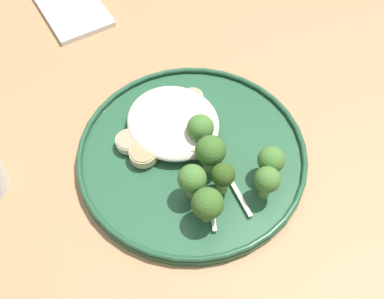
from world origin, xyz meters
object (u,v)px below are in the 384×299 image
object	(u,v)px
seared_scallop_center_golden	(129,141)
broccoli_floret_split_head	(207,204)
seared_scallop_half_hidden	(143,154)
broccoli_floret_rear_charred	(192,180)
broccoli_floret_tall_stalk	(200,128)
broccoli_floret_beside_noodles	(210,152)
seared_scallop_front_small	(193,98)
broccoli_floret_center_pile	(223,176)
seared_scallop_rear_pale	(170,111)
broccoli_floret_front_edge	(271,161)
dinner_plate	(192,155)
seared_scallop_right_edge	(193,145)
broccoli_floret_near_rim	(267,181)
folded_napkin	(70,6)

from	to	relation	value
seared_scallop_center_golden	broccoli_floret_split_head	distance (m)	0.14
seared_scallop_half_hidden	broccoli_floret_rear_charred	world-z (taller)	broccoli_floret_rear_charred
broccoli_floret_tall_stalk	broccoli_floret_beside_noodles	bearing A→B (deg)	-20.61
seared_scallop_half_hidden	broccoli_floret_tall_stalk	xyz separation A→B (m)	(0.02, 0.07, 0.02)
seared_scallop_front_small	broccoli_floret_rear_charred	world-z (taller)	broccoli_floret_rear_charred
seared_scallop_center_golden	broccoli_floret_center_pile	xyz separation A→B (m)	(0.12, 0.05, 0.02)
seared_scallop_rear_pale	broccoli_floret_tall_stalk	xyz separation A→B (m)	(0.06, 0.00, 0.02)
broccoli_floret_front_edge	dinner_plate	bearing A→B (deg)	-145.55
seared_scallop_rear_pale	broccoli_floret_beside_noodles	size ratio (longest dim) A/B	0.54
seared_scallop_right_edge	broccoli_floret_front_edge	bearing A→B (deg)	31.32
broccoli_floret_center_pile	broccoli_floret_split_head	size ratio (longest dim) A/B	0.88
broccoli_floret_tall_stalk	seared_scallop_right_edge	bearing A→B (deg)	-77.20
broccoli_floret_front_edge	broccoli_floret_beside_noodles	distance (m)	0.07
seared_scallop_right_edge	broccoli_floret_beside_noodles	distance (m)	0.04
seared_scallop_half_hidden	broccoli_floret_front_edge	size ratio (longest dim) A/B	0.73
seared_scallop_right_edge	broccoli_floret_split_head	size ratio (longest dim) A/B	0.66
seared_scallop_half_hidden	seared_scallop_right_edge	size ratio (longest dim) A/B	1.00
seared_scallop_front_small	broccoli_floret_split_head	bearing A→B (deg)	-32.50
broccoli_floret_front_edge	broccoli_floret_rear_charred	distance (m)	0.10
dinner_plate	seared_scallop_rear_pale	bearing A→B (deg)	167.44
seared_scallop_center_golden	broccoli_floret_center_pile	distance (m)	0.13
broccoli_floret_tall_stalk	broccoli_floret_near_rim	bearing A→B (deg)	7.32
seared_scallop_front_small	broccoli_floret_beside_noodles	bearing A→B (deg)	-26.52
broccoli_floret_beside_noodles	broccoli_floret_split_head	world-z (taller)	broccoli_floret_beside_noodles
broccoli_floret_tall_stalk	seared_scallop_center_golden	bearing A→B (deg)	-125.47
seared_scallop_center_golden	seared_scallop_front_small	xyz separation A→B (m)	(-0.01, 0.11, 0.00)
dinner_plate	broccoli_floret_center_pile	xyz separation A→B (m)	(0.06, -0.00, 0.03)
seared_scallop_center_golden	seared_scallop_right_edge	size ratio (longest dim) A/B	0.95
dinner_plate	broccoli_floret_tall_stalk	world-z (taller)	broccoli_floret_tall_stalk
broccoli_floret_front_edge	broccoli_floret_split_head	xyz separation A→B (m)	(0.00, -0.10, 0.01)
seared_scallop_center_golden	broccoli_floret_beside_noodles	size ratio (longest dim) A/B	0.60
seared_scallop_front_small	broccoli_floret_beside_noodles	distance (m)	0.11
dinner_plate	broccoli_floret_front_edge	bearing A→B (deg)	34.45
broccoli_floret_tall_stalk	broccoli_floret_beside_noodles	xyz separation A→B (m)	(0.04, -0.01, 0.00)
seared_scallop_center_golden	folded_napkin	bearing A→B (deg)	164.90
seared_scallop_half_hidden	broccoli_floret_beside_noodles	world-z (taller)	broccoli_floret_beside_noodles
seared_scallop_center_golden	broccoli_floret_beside_noodles	distance (m)	0.11
seared_scallop_center_golden	broccoli_floret_rear_charred	bearing A→B (deg)	10.76
seared_scallop_rear_pale	broccoli_floret_split_head	bearing A→B (deg)	-20.96
seared_scallop_front_small	broccoli_floret_split_head	world-z (taller)	broccoli_floret_split_head
broccoli_floret_center_pile	seared_scallop_rear_pale	bearing A→B (deg)	172.22
seared_scallop_center_golden	broccoli_floret_near_rim	size ratio (longest dim) A/B	0.66
seared_scallop_rear_pale	folded_napkin	world-z (taller)	seared_scallop_rear_pale
dinner_plate	broccoli_floret_rear_charred	world-z (taller)	broccoli_floret_rear_charred
seared_scallop_rear_pale	broccoli_floret_front_edge	world-z (taller)	broccoli_floret_front_edge
seared_scallop_rear_pale	seared_scallop_front_small	size ratio (longest dim) A/B	1.12
dinner_plate	folded_napkin	size ratio (longest dim) A/B	1.93
seared_scallop_front_small	broccoli_floret_rear_charred	distance (m)	0.14
broccoli_floret_front_edge	seared_scallop_right_edge	bearing A→B (deg)	-148.68
seared_scallop_half_hidden	broccoli_floret_tall_stalk	bearing A→B (deg)	70.43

